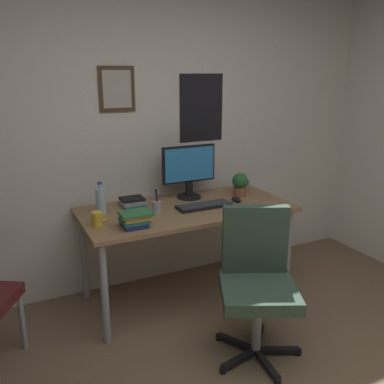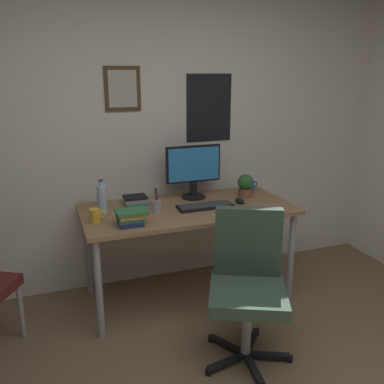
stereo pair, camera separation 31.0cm
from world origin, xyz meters
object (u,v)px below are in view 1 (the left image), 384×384
at_px(keyboard, 204,206).
at_px(coffee_mug_near, 97,219).
at_px(monitor, 189,169).
at_px(water_bottle, 101,202).
at_px(coffee_mug_far, 241,184).
at_px(book_stack_right, 135,219).
at_px(computer_mouse, 236,199).
at_px(potted_plant, 240,184).
at_px(office_chair, 257,276).
at_px(book_stack_left, 133,202).
at_px(pen_cup, 157,206).

height_order(keyboard, coffee_mug_near, coffee_mug_near).
relative_size(monitor, keyboard, 1.07).
bearing_deg(water_bottle, coffee_mug_far, 7.46).
height_order(water_bottle, coffee_mug_far, water_bottle).
distance_m(water_bottle, coffee_mug_far, 1.31).
distance_m(monitor, keyboard, 0.36).
relative_size(coffee_mug_far, book_stack_right, 0.61).
distance_m(computer_mouse, coffee_mug_near, 1.14).
height_order(water_bottle, potted_plant, water_bottle).
xyz_separation_m(office_chair, water_bottle, (-0.75, 0.90, 0.34)).
distance_m(keyboard, book_stack_left, 0.55).
relative_size(monitor, computer_mouse, 4.18).
bearing_deg(computer_mouse, office_chair, -112.07).
relative_size(potted_plant, book_stack_right, 0.94).
distance_m(keyboard, water_bottle, 0.78).
height_order(coffee_mug_near, book_stack_left, coffee_mug_near).
bearing_deg(keyboard, computer_mouse, 2.99).
bearing_deg(water_bottle, potted_plant, -0.27).
height_order(potted_plant, pen_cup, pen_cup).
xyz_separation_m(office_chair, coffee_mug_far, (0.55, 1.07, 0.28)).
xyz_separation_m(monitor, pen_cup, (-0.39, -0.26, -0.19)).
bearing_deg(keyboard, pen_cup, 176.94).
bearing_deg(computer_mouse, keyboard, -177.01).
height_order(monitor, coffee_mug_near, monitor).
distance_m(coffee_mug_far, book_stack_left, 1.03).
distance_m(keyboard, book_stack_right, 0.64).
xyz_separation_m(monitor, book_stack_right, (-0.62, -0.46, -0.18)).
bearing_deg(potted_plant, pen_cup, -170.91).
bearing_deg(keyboard, book_stack_right, -164.01).
relative_size(computer_mouse, book_stack_left, 0.58).
relative_size(coffee_mug_far, book_stack_left, 0.67).
bearing_deg(book_stack_right, potted_plant, 17.48).
bearing_deg(coffee_mug_near, book_stack_left, 41.95).
bearing_deg(pen_cup, computer_mouse, -0.39).
bearing_deg(monitor, coffee_mug_near, -158.72).
distance_m(monitor, potted_plant, 0.45).
xyz_separation_m(coffee_mug_far, pen_cup, (-0.92, -0.30, 0.01)).
bearing_deg(potted_plant, office_chair, -115.27).
height_order(monitor, keyboard, monitor).
xyz_separation_m(pen_cup, book_stack_left, (-0.10, 0.25, -0.02)).
relative_size(water_bottle, coffee_mug_near, 2.23).
distance_m(monitor, water_bottle, 0.79).
height_order(water_bottle, book_stack_left, water_bottle).
bearing_deg(computer_mouse, pen_cup, 179.61).
bearing_deg(pen_cup, keyboard, -3.06).
relative_size(office_chair, monitor, 2.07).
relative_size(computer_mouse, potted_plant, 0.56).
bearing_deg(coffee_mug_far, office_chair, -117.26).
relative_size(water_bottle, book_stack_left, 1.34).
bearing_deg(monitor, potted_plant, -18.31).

